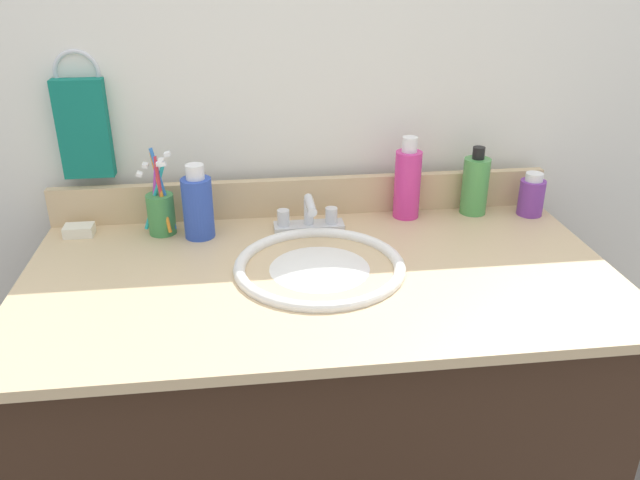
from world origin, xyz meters
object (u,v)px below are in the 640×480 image
Objects in this scene: faucet at (308,218)px; cup_green at (161,210)px; bottle_toner_green at (475,185)px; hand_towel at (84,129)px; bottle_cream_purple at (532,196)px; soap_bar at (79,230)px; bottle_soap_pink at (407,182)px; bottle_shampoo_blue at (198,205)px.

faucet is 0.33m from cup_green.
bottle_toner_green is at bearing 2.37° from cup_green.
bottle_cream_purple is (1.03, -0.09, -0.17)m from hand_towel.
hand_towel is 1.38× the size of faucet.
hand_towel is 0.23m from soap_bar.
bottle_soap_pink is at bearing 11.64° from faucet.
hand_towel reaches higher than cup_green.
bottle_soap_pink is 0.98× the size of cup_green.
soap_bar is at bearing -178.61° from bottle_soap_pink.
bottle_toner_green is 0.92m from soap_bar.
faucet is 0.80× the size of cup_green.
faucet is 2.50× the size of soap_bar.
bottle_toner_green reaches higher than bottle_cream_purple.
bottle_soap_pink reaches higher than bottle_shampoo_blue.
cup_green is at bearing 176.24° from faucet.
cup_green reaches higher than bottle_toner_green.
cup_green is 0.19m from soap_bar.
soap_bar is at bearing 176.90° from cup_green.
cup_green reaches higher than bottle_soap_pink.
faucet is 0.97× the size of bottle_toner_green.
cup_green is (0.16, -0.10, -0.16)m from hand_towel.
bottle_soap_pink is 0.30m from bottle_cream_purple.
bottle_shampoo_blue is 0.28m from soap_bar.
bottle_soap_pink is 3.05× the size of soap_bar.
bottle_shampoo_blue is at bearing -8.05° from soap_bar.
bottle_soap_pink is at bearing 2.85° from cup_green.
hand_towel is 1.11× the size of cup_green.
bottle_shampoo_blue reaches higher than soap_bar.
bottle_cream_purple is at bearing 2.26° from bottle_shampoo_blue.
bottle_soap_pink is at bearing 1.39° from soap_bar.
bottle_toner_green is at bearing 0.73° from bottle_soap_pink.
bottle_shampoo_blue is (-0.78, -0.03, 0.03)m from bottle_cream_purple.
bottle_cream_purple is 0.78m from bottle_shampoo_blue.
soap_bar is at bearing 171.95° from bottle_shampoo_blue.
hand_towel reaches higher than bottle_soap_pink.
faucet is 0.51m from soap_bar.
bottle_cream_purple is at bearing -5.13° from hand_towel.
bottle_cream_purple reaches higher than faucet.
faucet is 0.96× the size of bottle_shampoo_blue.
bottle_toner_green is at bearing 7.23° from faucet.
bottle_cream_purple is 0.87m from cup_green.
bottle_toner_green is (0.17, 0.00, -0.01)m from bottle_soap_pink.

